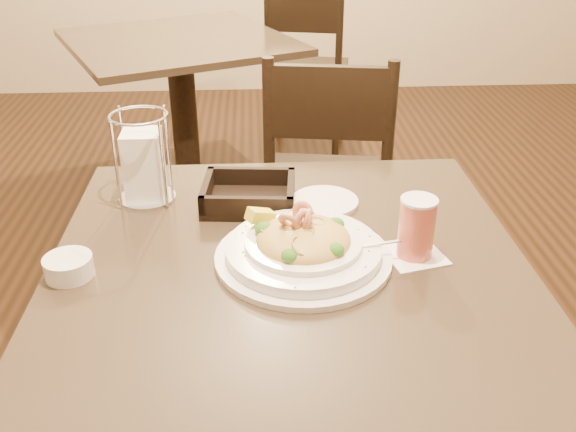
{
  "coord_description": "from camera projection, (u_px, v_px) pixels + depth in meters",
  "views": [
    {
      "loc": [
        -0.06,
        -1.03,
        1.4
      ],
      "look_at": [
        0.0,
        0.02,
        0.83
      ],
      "focal_mm": 40.0,
      "sensor_mm": 36.0,
      "label": 1
    }
  ],
  "objects": [
    {
      "name": "dining_chair_far",
      "position": [
        306.0,
        64.0,
        3.4
      ],
      "size": [
        0.5,
        0.5,
        0.93
      ],
      "rotation": [
        0.0,
        0.0,
        2.94
      ],
      "color": "black",
      "rests_on": "ground"
    },
    {
      "name": "drink_glass",
      "position": [
        417.0,
        228.0,
        1.2
      ],
      "size": [
        0.13,
        0.13,
        0.12
      ],
      "rotation": [
        0.0,
        0.0,
        0.25
      ],
      "color": "white",
      "rests_on": "main_table"
    },
    {
      "name": "napkin_caddy",
      "position": [
        144.0,
        163.0,
        1.4
      ],
      "size": [
        0.13,
        0.13,
        0.2
      ],
      "rotation": [
        0.0,
        0.0,
        -0.4
      ],
      "color": "silver",
      "rests_on": "main_table"
    },
    {
      "name": "side_plate",
      "position": [
        325.0,
        202.0,
        1.41
      ],
      "size": [
        0.15,
        0.15,
        0.01
      ],
      "primitive_type": "cylinder",
      "rotation": [
        0.0,
        0.0,
        -0.0
      ],
      "color": "white",
      "rests_on": "main_table"
    },
    {
      "name": "main_table",
      "position": [
        289.0,
        355.0,
        1.33
      ],
      "size": [
        0.9,
        0.9,
        0.75
      ],
      "color": "black",
      "rests_on": "ground"
    },
    {
      "name": "pasta_bowl",
      "position": [
        303.0,
        246.0,
        1.2
      ],
      "size": [
        0.37,
        0.33,
        0.11
      ],
      "rotation": [
        0.0,
        0.0,
        -0.05
      ],
      "color": "white",
      "rests_on": "main_table"
    },
    {
      "name": "butter_ramekin",
      "position": [
        69.0,
        267.0,
        1.16
      ],
      "size": [
        0.1,
        0.1,
        0.04
      ],
      "primitive_type": "cylinder",
      "rotation": [
        0.0,
        0.0,
        -0.16
      ],
      "color": "white",
      "rests_on": "main_table"
    },
    {
      "name": "bread_basket",
      "position": [
        249.0,
        196.0,
        1.4
      ],
      "size": [
        0.21,
        0.18,
        0.05
      ],
      "rotation": [
        0.0,
        0.0,
        -0.08
      ],
      "color": "black",
      "rests_on": "main_table"
    },
    {
      "name": "dining_chair_near",
      "position": [
        328.0,
        178.0,
        2.14
      ],
      "size": [
        0.48,
        0.48,
        0.93
      ],
      "rotation": [
        0.0,
        0.0,
        2.99
      ],
      "color": "black",
      "rests_on": "ground"
    },
    {
      "name": "background_table",
      "position": [
        182.0,
        91.0,
        2.91
      ],
      "size": [
        1.19,
        1.19,
        0.75
      ],
      "rotation": [
        0.0,
        0.0,
        0.43
      ],
      "color": "black",
      "rests_on": "ground"
    }
  ]
}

